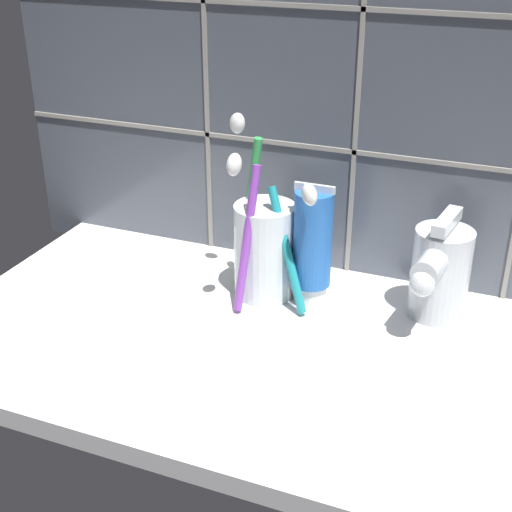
# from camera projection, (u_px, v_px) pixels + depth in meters

# --- Properties ---
(sink_counter) EXTENTS (0.69, 0.36, 0.02)m
(sink_counter) POSITION_uv_depth(u_px,v_px,m) (282.00, 353.00, 0.69)
(sink_counter) COLOR white
(sink_counter) RESTS_ON ground
(tile_wall_backsplash) EXTENTS (0.79, 0.02, 0.43)m
(tile_wall_backsplash) POSITION_uv_depth(u_px,v_px,m) (343.00, 101.00, 0.75)
(tile_wall_backsplash) COLOR #4C515B
(tile_wall_backsplash) RESTS_ON ground
(toothbrush_cup) EXTENTS (0.12, 0.10, 0.19)m
(toothbrush_cup) POSITION_uv_depth(u_px,v_px,m) (264.00, 247.00, 0.75)
(toothbrush_cup) COLOR silver
(toothbrush_cup) RESTS_ON sink_counter
(toothpaste_tube) EXTENTS (0.04, 0.04, 0.13)m
(toothpaste_tube) POSITION_uv_depth(u_px,v_px,m) (316.00, 247.00, 0.73)
(toothpaste_tube) COLOR white
(toothpaste_tube) RESTS_ON sink_counter
(sink_faucet) EXTENTS (0.06, 0.10, 0.11)m
(sink_faucet) POSITION_uv_depth(u_px,v_px,m) (439.00, 271.00, 0.71)
(sink_faucet) COLOR silver
(sink_faucet) RESTS_ON sink_counter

